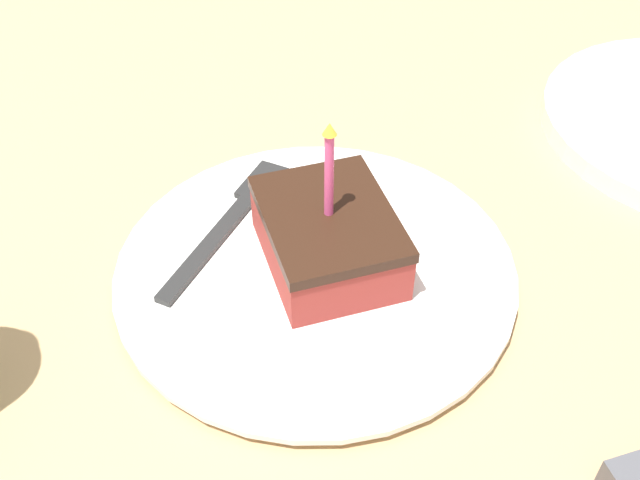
% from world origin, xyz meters
% --- Properties ---
extents(ground_plane, '(2.40, 2.40, 0.04)m').
position_xyz_m(ground_plane, '(0.00, 0.00, -0.02)').
color(ground_plane, tan).
rests_on(ground_plane, ground).
extents(plate, '(0.28, 0.28, 0.01)m').
position_xyz_m(plate, '(-0.00, 0.01, 0.01)').
color(plate, white).
rests_on(plate, ground_plane).
extents(cake_slice, '(0.08, 0.11, 0.11)m').
position_xyz_m(cake_slice, '(-0.01, 0.01, 0.04)').
color(cake_slice, '#99332D').
rests_on(cake_slice, plate).
extents(fork, '(0.12, 0.13, 0.01)m').
position_xyz_m(fork, '(0.04, -0.05, 0.02)').
color(fork, '#262626').
rests_on(fork, plate).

